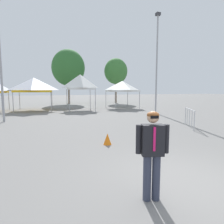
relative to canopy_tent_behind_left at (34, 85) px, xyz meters
name	(u,v)px	position (x,y,z in m)	size (l,w,h in m)	color
ground_plane	(183,181)	(3.98, -18.09, -2.61)	(140.00, 140.00, 0.00)	slate
canopy_tent_behind_left	(34,85)	(0.00, 0.00, 0.00)	(3.76, 3.76, 3.34)	#9E9EA3
canopy_tent_center	(80,82)	(4.60, -0.97, 0.31)	(2.80, 2.80, 3.72)	#9E9EA3
canopy_tent_left_of_center	(122,86)	(9.52, -0.55, -0.11)	(3.26, 3.26, 3.11)	#9E9EA3
person_foreground	(152,149)	(2.85, -18.53, -1.58)	(0.63, 0.34, 1.78)	#33384C
light_pole_near_lift	(0,52)	(-1.68, -6.96, 1.96)	(0.36, 0.36, 8.04)	#9E9EA3
light_pole_opposite_side	(157,58)	(10.44, -6.34, 2.30)	(0.36, 0.36, 8.70)	#9E9EA3
tree_behind_tents_right	(68,68)	(4.57, 8.64, 2.74)	(4.88, 4.88, 8.05)	brown
tree_behind_tents_left	(116,71)	(11.73, 7.56, 2.33)	(3.60, 3.60, 6.94)	brown
crowd_barrier_by_lift	(190,114)	(8.73, -12.72, -1.86)	(1.00, 1.89, 1.08)	#B7BABF
traffic_cone_lot_center	(107,139)	(3.23, -14.50, -2.39)	(0.32, 0.32, 0.45)	orange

